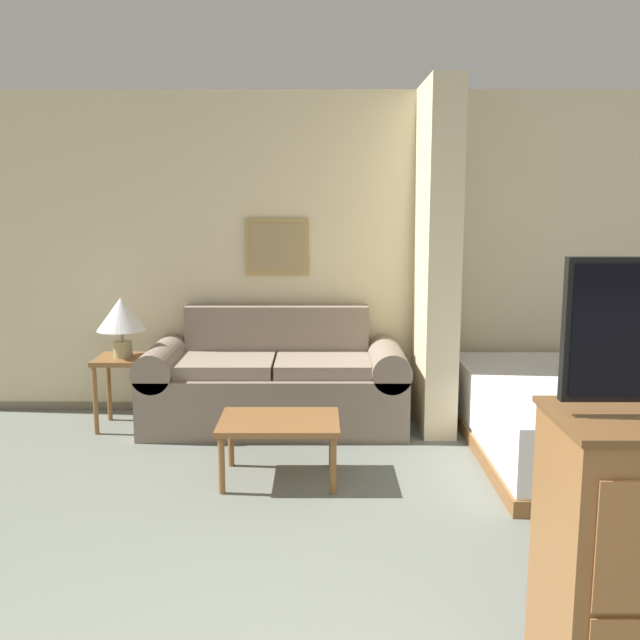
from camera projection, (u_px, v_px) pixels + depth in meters
name	position (u px, v px, depth m)	size (l,w,h in m)	color
wall_back	(314.00, 255.00, 5.86)	(7.05, 0.16, 2.60)	beige
wall_partition_pillar	(440.00, 259.00, 5.39)	(0.24, 0.82, 2.60)	beige
couch	(279.00, 383.00, 5.54)	(2.02, 0.84, 0.90)	gray
coffee_table	(283.00, 426.00, 4.44)	(0.75, 0.53, 0.39)	brown
side_table	(127.00, 370.00, 5.47)	(0.41, 0.41, 0.56)	brown
table_lamp	(125.00, 316.00, 5.40)	(0.37, 0.37, 0.46)	tan
bed	(596.00, 417.00, 4.91)	(1.64, 2.06, 0.51)	brown
backpack	(609.00, 343.00, 4.99)	(0.29, 0.22, 0.47)	#232D4C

